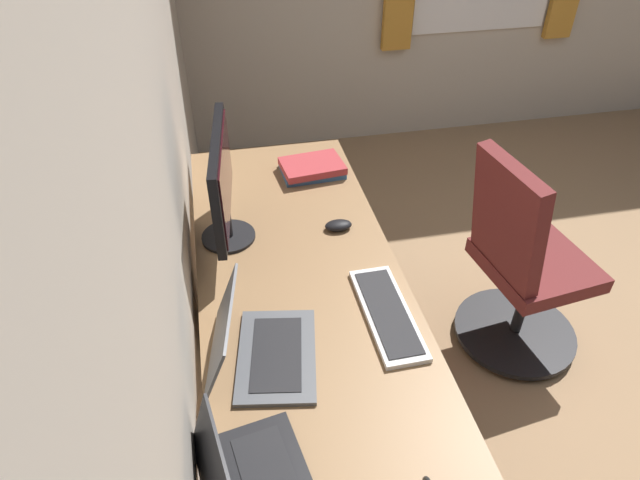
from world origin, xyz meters
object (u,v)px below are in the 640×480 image
Objects in this scene: drawer_pedestal at (295,348)px; office_chair at (521,269)px; keyboard_main at (387,313)px; book_stack_near at (312,168)px; monitor_primary at (222,182)px; laptop_left at (255,346)px; mouse_main at (338,225)px; laptop_leftmost at (248,478)px.

office_chair is (0.14, -1.00, 0.11)m from drawer_pedestal.
keyboard_main is 0.90m from book_stack_near.
monitor_primary is at bearing 134.67° from book_stack_near.
keyboard_main reaches higher than drawer_pedestal.
laptop_left is at bearing -176.74° from monitor_primary.
keyboard_main is (0.08, -0.43, -0.04)m from laptop_left.
monitor_primary reaches higher than mouse_main.
laptop_left is at bearing 101.09° from keyboard_main.
drawer_pedestal is 1.76× the size of laptop_left.
laptop_left is 0.94× the size of keyboard_main.
mouse_main is at bearing 5.81° from keyboard_main.
monitor_primary is 1.00m from laptop_leftmost.
mouse_main is (0.47, 0.05, 0.01)m from keyboard_main.
monitor_primary is at bearing 85.67° from mouse_main.
laptop_leftmost reaches higher than book_stack_near.
mouse_main is 0.84m from office_chair.
book_stack_near reaches higher than drawer_pedestal.
laptop_leftmost is 0.84× the size of keyboard_main.
book_stack_near is (0.64, -0.20, 0.41)m from drawer_pedestal.
laptop_leftmost is 1.43m from book_stack_near.
book_stack_near is (0.98, -0.36, -0.02)m from laptop_left.
office_chair reaches higher than mouse_main.
mouse_main is (0.22, -0.22, 0.40)m from drawer_pedestal.
keyboard_main is at bearing -78.91° from laptop_left.
keyboard_main is 0.48m from mouse_main.
book_stack_near is 0.29× the size of office_chair.
office_chair is at bearing -121.82° from book_stack_near.
monitor_primary reaches higher than keyboard_main.
laptop_leftmost reaches higher than keyboard_main.
monitor_primary is at bearing 84.70° from office_chair.
drawer_pedestal is at bearing -25.70° from laptop_left.
keyboard_main is at bearing -137.71° from monitor_primary.
keyboard_main is (0.47, -0.49, -0.04)m from laptop_leftmost.
book_stack_near reaches higher than keyboard_main.
mouse_main is 0.11× the size of office_chair.
laptop_leftmost is 0.39m from laptop_left.
office_chair is at bearing -67.62° from laptop_left.
laptop_left reaches higher than drawer_pedestal.
monitor_primary reaches higher than drawer_pedestal.
mouse_main is at bearing -177.31° from book_stack_near.
drawer_pedestal is at bearing 135.63° from mouse_main.
drawer_pedestal is 0.50m from mouse_main.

